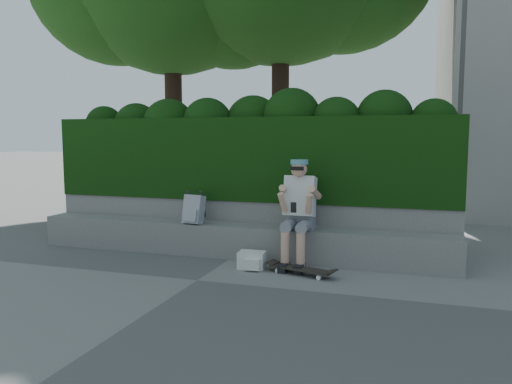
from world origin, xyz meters
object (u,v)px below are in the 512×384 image
(backpack_ground, at_px, (252,260))
(backpack_plaid, at_px, (194,209))
(person, at_px, (299,208))
(skateboard, at_px, (301,269))

(backpack_ground, bearing_deg, backpack_plaid, 152.33)
(person, relative_size, backpack_plaid, 3.41)
(backpack_ground, bearing_deg, skateboard, -12.43)
(skateboard, distance_m, backpack_ground, 0.67)
(person, xyz_separation_m, backpack_plaid, (-1.53, 0.08, -0.10))
(backpack_plaid, bearing_deg, skateboard, -9.60)
(person, relative_size, skateboard, 1.68)
(skateboard, xyz_separation_m, backpack_ground, (-0.66, 0.10, 0.04))
(skateboard, bearing_deg, backpack_ground, -173.58)
(skateboard, xyz_separation_m, backpack_plaid, (-1.68, 0.55, 0.58))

